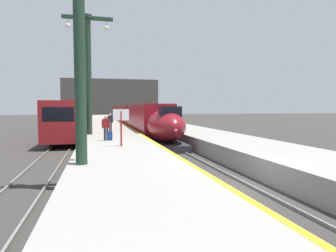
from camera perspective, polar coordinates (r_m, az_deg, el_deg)
ground_plane at (r=12.37m, az=12.45°, el=-11.76°), size 260.00×260.00×0.00m
platform_left at (r=35.57m, az=-11.66°, el=-0.86°), size 4.80×110.00×1.05m
platform_right at (r=36.75m, az=1.07°, el=-0.64°), size 4.80×110.00×1.05m
platform_left_safety_stripe at (r=35.68m, az=-8.01°, el=0.05°), size 0.20×107.80×0.01m
rail_main_left at (r=38.59m, az=-6.89°, el=-1.15°), size 0.08×110.00×0.12m
rail_main_right at (r=38.80m, az=-4.69°, el=-1.12°), size 0.08×110.00×0.12m
rail_secondary_left at (r=38.49m, az=-18.96°, el=-1.34°), size 0.08×110.00×0.12m
rail_secondary_right at (r=38.38m, az=-16.73°, el=-1.31°), size 0.08×110.00×0.12m
highspeed_train_main at (r=47.15m, az=-7.25°, el=2.02°), size 2.92×56.22×3.60m
regional_train_adjacent at (r=41.26m, az=-17.61°, el=1.89°), size 2.85×36.60×3.80m
station_column_near at (r=12.43m, az=-16.79°, el=22.17°), size 4.00×0.68×10.25m
station_column_mid at (r=25.09m, az=-15.27°, el=11.68°), size 4.00×0.68×9.67m
passenger_near_edge at (r=19.99m, az=-12.04°, el=0.04°), size 0.53×0.35×1.69m
passenger_mid_platform at (r=27.32m, az=-11.21°, el=1.00°), size 0.52×0.37×1.69m
rolling_suitcase at (r=20.04m, az=-11.39°, el=-1.90°), size 0.40×0.22×0.98m
departure_info_board at (r=16.82m, az=-9.15°, el=1.18°), size 0.90×0.10×2.12m
terminus_back_wall at (r=112.87m, az=-11.06°, el=5.46°), size 36.00×2.00×14.00m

